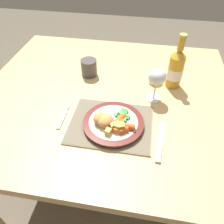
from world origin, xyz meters
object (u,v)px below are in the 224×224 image
(table_knife, at_px, (160,144))
(wine_glass, at_px, (157,79))
(dining_table, at_px, (107,107))
(dinner_plate, at_px, (113,123))
(drinking_cup, at_px, (89,67))
(bottle, at_px, (176,68))
(fork, at_px, (63,118))

(table_knife, bearing_deg, wine_glass, 97.05)
(dining_table, xyz_separation_m, table_knife, (0.25, -0.26, 0.09))
(table_knife, relative_size, wine_glass, 1.29)
(dinner_plate, xyz_separation_m, drinking_cup, (-0.18, 0.33, 0.03))
(dinner_plate, distance_m, wine_glass, 0.26)
(wine_glass, distance_m, bottle, 0.14)
(bottle, distance_m, drinking_cup, 0.41)
(wine_glass, bearing_deg, dinner_plate, -127.21)
(wine_glass, bearing_deg, drinking_cup, 157.48)
(fork, bearing_deg, dining_table, 54.15)
(dinner_plate, height_order, drinking_cup, drinking_cup)
(bottle, bearing_deg, table_knife, -97.92)
(table_knife, relative_size, bottle, 0.78)
(dinner_plate, height_order, wine_glass, wine_glass)
(dining_table, xyz_separation_m, drinking_cup, (-0.11, 0.13, 0.13))
(dinner_plate, bearing_deg, fork, 178.57)
(table_knife, xyz_separation_m, bottle, (0.05, 0.37, 0.09))
(table_knife, height_order, drinking_cup, drinking_cup)
(fork, distance_m, drinking_cup, 0.33)
(dining_table, distance_m, fork, 0.26)
(table_knife, bearing_deg, bottle, 82.08)
(dinner_plate, height_order, bottle, bottle)
(dining_table, xyz_separation_m, wine_glass, (0.21, -0.01, 0.20))
(fork, distance_m, table_knife, 0.39)
(dinner_plate, xyz_separation_m, fork, (-0.21, 0.01, -0.01))
(table_knife, xyz_separation_m, drinking_cup, (-0.36, 0.39, 0.04))
(wine_glass, relative_size, drinking_cup, 1.84)
(table_knife, bearing_deg, dinner_plate, 160.83)
(dinner_plate, xyz_separation_m, bottle, (0.23, 0.31, 0.07))
(wine_glass, bearing_deg, table_knife, -82.95)
(dinner_plate, height_order, table_knife, dinner_plate)
(wine_glass, bearing_deg, fork, -151.93)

